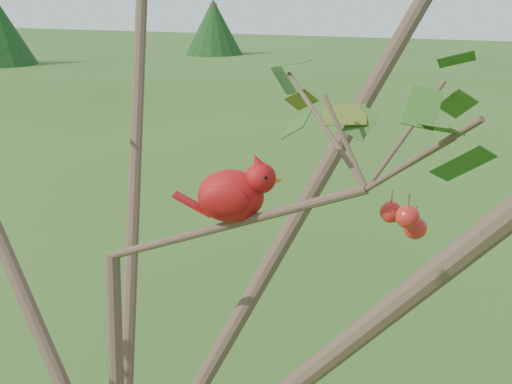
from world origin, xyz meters
TOP-DOWN VIEW (x-y plane):
  - crabapple_tree at (0.03, -0.02)m, footprint 2.35×2.05m
  - cardinal at (0.28, 0.08)m, footprint 0.22×0.14m

SIDE VIEW (x-z plane):
  - crabapple_tree at x=0.03m, z-range 0.65..3.60m
  - cardinal at x=0.28m, z-range 2.07..2.23m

